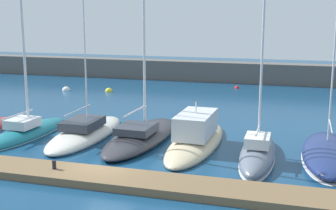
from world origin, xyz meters
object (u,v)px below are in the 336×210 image
at_px(sailboat_ivory_third, 86,132).
at_px(mooring_buoy_yellow, 109,92).
at_px(motorboat_sand_fifth, 196,138).
at_px(sailboat_navy_seventh, 328,153).
at_px(dock_bollard, 54,165).
at_px(sailboat_teal_second, 27,130).
at_px(sailboat_charcoal_fourth, 141,135).
at_px(mooring_buoy_white, 66,91).
at_px(mooring_buoy_red, 237,88).
at_px(sailboat_slate_sixth, 258,152).

height_order(sailboat_ivory_third, mooring_buoy_yellow, sailboat_ivory_third).
bearing_deg(mooring_buoy_yellow, motorboat_sand_fifth, -51.48).
bearing_deg(sailboat_navy_seventh, sailboat_ivory_third, 89.26).
bearing_deg(dock_bollard, sailboat_ivory_third, 104.25).
bearing_deg(sailboat_navy_seventh, motorboat_sand_fifth, 87.47).
distance_m(sailboat_teal_second, dock_bollard, 8.44).
relative_size(sailboat_ivory_third, dock_bollard, 35.98).
relative_size(sailboat_charcoal_fourth, mooring_buoy_white, 20.50).
xyz_separation_m(sailboat_navy_seventh, mooring_buoy_white, (-25.15, 16.02, -0.33)).
xyz_separation_m(motorboat_sand_fifth, mooring_buoy_white, (-17.52, 15.63, -0.50)).
xyz_separation_m(sailboat_ivory_third, mooring_buoy_red, (6.86, 22.24, -0.31)).
distance_m(motorboat_sand_fifth, sailboat_slate_sixth, 4.21).
bearing_deg(sailboat_teal_second, sailboat_ivory_third, -75.36).
xyz_separation_m(sailboat_ivory_third, motorboat_sand_fifth, (7.41, 0.09, 0.20)).
bearing_deg(sailboat_ivory_third, sailboat_slate_sixth, -98.59).
height_order(sailboat_charcoal_fourth, motorboat_sand_fifth, sailboat_charcoal_fourth).
height_order(sailboat_charcoal_fourth, dock_bollard, sailboat_charcoal_fourth).
bearing_deg(mooring_buoy_yellow, mooring_buoy_white, -171.92).
xyz_separation_m(motorboat_sand_fifth, sailboat_navy_seventh, (7.63, -0.39, -0.17)).
relative_size(sailboat_ivory_third, sailboat_charcoal_fourth, 0.91).
relative_size(sailboat_slate_sixth, mooring_buoy_yellow, 20.59).
xyz_separation_m(sailboat_teal_second, sailboat_navy_seventh, (18.92, 0.52, -0.05)).
relative_size(sailboat_slate_sixth, mooring_buoy_white, 19.08).
bearing_deg(dock_bollard, sailboat_teal_second, 132.28).
relative_size(sailboat_teal_second, mooring_buoy_red, 33.58).
bearing_deg(sailboat_teal_second, mooring_buoy_red, -22.30).
distance_m(motorboat_sand_fifth, mooring_buoy_yellow, 20.81).
distance_m(sailboat_slate_sixth, dock_bollard, 11.01).
height_order(sailboat_slate_sixth, mooring_buoy_white, sailboat_slate_sixth).
relative_size(sailboat_ivory_third, motorboat_sand_fifth, 1.59).
bearing_deg(dock_bollard, sailboat_navy_seventh, 27.05).
height_order(sailboat_slate_sixth, mooring_buoy_yellow, sailboat_slate_sixth).
bearing_deg(sailboat_slate_sixth, dock_bollard, 119.67).
distance_m(mooring_buoy_white, dock_bollard, 25.71).
relative_size(sailboat_ivory_third, mooring_buoy_white, 18.74).
xyz_separation_m(sailboat_slate_sixth, mooring_buoy_white, (-21.40, 17.24, -0.42)).
bearing_deg(mooring_buoy_red, sailboat_navy_seventh, -70.05).
relative_size(sailboat_navy_seventh, mooring_buoy_red, 30.56).
distance_m(mooring_buoy_white, mooring_buoy_red, 18.17).
relative_size(motorboat_sand_fifth, mooring_buoy_yellow, 12.72).
height_order(motorboat_sand_fifth, dock_bollard, motorboat_sand_fifth).
relative_size(mooring_buoy_white, mooring_buoy_yellow, 1.08).
height_order(sailboat_slate_sixth, sailboat_navy_seventh, sailboat_slate_sixth).
distance_m(sailboat_charcoal_fourth, sailboat_slate_sixth, 7.65).
relative_size(sailboat_teal_second, sailboat_charcoal_fourth, 1.00).
bearing_deg(sailboat_navy_seventh, sailboat_charcoal_fourth, 88.35).
relative_size(sailboat_ivory_third, sailboat_slate_sixth, 0.98).
bearing_deg(sailboat_charcoal_fourth, sailboat_teal_second, 98.88).
bearing_deg(motorboat_sand_fifth, sailboat_slate_sixth, -111.22).
bearing_deg(mooring_buoy_red, mooring_buoy_white, -158.99).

